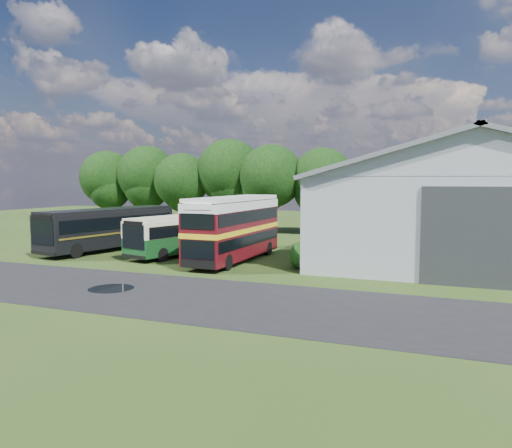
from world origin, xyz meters
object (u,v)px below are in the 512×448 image
at_px(bus_maroon_double, 234,229).
at_px(bus_dark_single, 109,228).
at_px(storage_shed, 471,196).
at_px(bus_green_single, 188,233).

relative_size(bus_maroon_double, bus_dark_single, 0.84).
distance_m(bus_maroon_double, bus_dark_single, 11.02).
height_order(storage_shed, bus_green_single, storage_shed).
bearing_deg(storage_shed, bus_dark_single, -162.91).
relative_size(storage_shed, bus_dark_single, 2.11).
bearing_deg(storage_shed, bus_green_single, -158.84).
relative_size(bus_green_single, bus_maroon_double, 1.06).
bearing_deg(bus_maroon_double, bus_green_single, 159.77).
bearing_deg(bus_dark_single, bus_green_single, 14.28).
xyz_separation_m(storage_shed, bus_maroon_double, (-14.43, -8.96, -2.05)).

